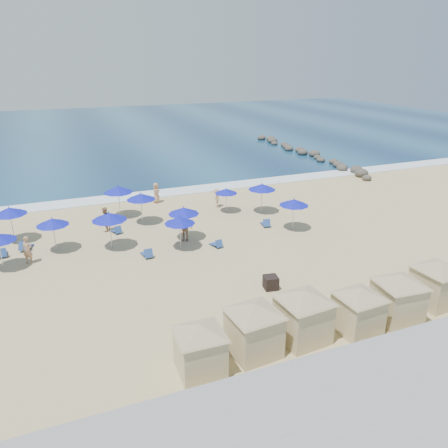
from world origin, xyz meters
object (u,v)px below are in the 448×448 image
(cabana_5, at_px, (437,277))
(umbrella_2, at_px, (9,211))
(beachgoer_1, at_px, (105,219))
(umbrella_4, at_px, (118,189))
(cabana_0, at_px, (200,342))
(umbrella_9, at_px, (226,191))
(umbrella_10, at_px, (262,187))
(cabana_2, at_px, (304,309))
(umbrella_3, at_px, (52,222))
(umbrella_5, at_px, (109,217))
(beachgoer_2, at_px, (185,228))
(umbrella_6, at_px, (180,220))
(beachgoer_0, at_px, (28,250))
(beachgoer_3, at_px, (216,198))
(umbrella_11, at_px, (294,202))
(umbrella_8, at_px, (184,211))
(rock_jetty, at_px, (307,153))
(cabana_4, at_px, (399,292))
(trash_bin, at_px, (271,282))
(beachgoer_4, at_px, (156,193))
(cabana_3, at_px, (359,304))
(cabana_1, at_px, (254,322))
(umbrella_7, at_px, (141,196))

(cabana_5, relative_size, umbrella_2, 1.64)
(cabana_5, distance_m, beachgoer_1, 22.64)
(umbrella_4, bearing_deg, cabana_5, -56.30)
(cabana_0, distance_m, umbrella_2, 19.65)
(umbrella_9, relative_size, umbrella_10, 0.82)
(cabana_2, xyz_separation_m, umbrella_3, (-10.27, 14.77, 0.49))
(umbrella_5, distance_m, beachgoer_2, 5.30)
(cabana_5, bearing_deg, umbrella_5, 137.32)
(umbrella_6, height_order, beachgoer_0, umbrella_6)
(umbrella_10, height_order, beachgoer_3, umbrella_10)
(cabana_2, bearing_deg, umbrella_11, 61.46)
(umbrella_2, height_order, umbrella_11, umbrella_2)
(beachgoer_0, bearing_deg, umbrella_5, 33.70)
(umbrella_8, bearing_deg, rock_jetty, 41.93)
(rock_jetty, relative_size, umbrella_6, 11.11)
(rock_jetty, xyz_separation_m, cabana_4, (-16.52, -34.77, 1.21))
(trash_bin, height_order, cabana_4, cabana_4)
(cabana_4, bearing_deg, beachgoer_4, 106.26)
(umbrella_2, distance_m, umbrella_10, 19.16)
(umbrella_10, height_order, umbrella_11, umbrella_10)
(umbrella_6, height_order, beachgoer_1, umbrella_6)
(cabana_2, bearing_deg, cabana_4, -3.62)
(cabana_3, distance_m, umbrella_5, 17.11)
(umbrella_5, height_order, umbrella_9, umbrella_5)
(cabana_2, distance_m, cabana_5, 8.18)
(cabana_5, distance_m, beachgoer_2, 16.42)
(beachgoer_4, bearing_deg, umbrella_6, 165.62)
(trash_bin, distance_m, cabana_1, 6.02)
(umbrella_5, height_order, umbrella_7, umbrella_5)
(cabana_3, height_order, cabana_5, cabana_5)
(beachgoer_2, bearing_deg, cabana_4, -34.60)
(umbrella_10, bearing_deg, umbrella_11, -83.66)
(umbrella_8, height_order, beachgoer_1, umbrella_8)
(cabana_2, xyz_separation_m, beachgoer_4, (-1.43, 22.53, -0.71))
(cabana_1, xyz_separation_m, cabana_4, (7.77, -0.27, -0.01))
(cabana_0, distance_m, cabana_2, 5.15)
(trash_bin, xyz_separation_m, beachgoer_1, (-7.50, 12.44, 0.56))
(beachgoer_1, bearing_deg, umbrella_7, 143.50)
(cabana_2, xyz_separation_m, cabana_5, (8.18, 0.09, -0.05))
(cabana_1, distance_m, umbrella_7, 17.92)
(cabana_3, height_order, umbrella_9, cabana_3)
(cabana_4, height_order, umbrella_7, cabana_4)
(beachgoer_3, bearing_deg, cabana_2, 7.10)
(rock_jetty, height_order, umbrella_3, umbrella_3)
(umbrella_3, xyz_separation_m, umbrella_7, (6.56, 3.04, 0.10))
(cabana_2, height_order, beachgoer_3, cabana_2)
(beachgoer_1, height_order, beachgoer_3, beachgoer_1)
(cabana_1, distance_m, umbrella_2, 20.56)
(cabana_2, bearing_deg, beachgoer_4, 93.63)
(beachgoer_4, bearing_deg, beachgoer_3, -134.18)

